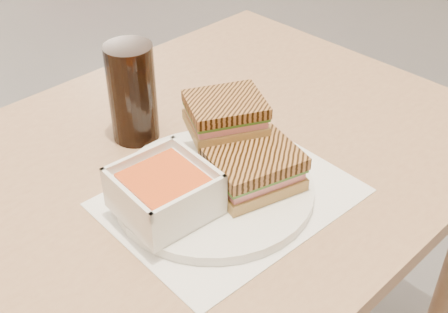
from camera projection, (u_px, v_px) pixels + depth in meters
main_table at (142, 248)px, 0.91m from camera, size 1.27×0.83×0.75m
tray_liner at (230, 197)px, 0.83m from camera, size 0.35×0.28×0.00m
plate at (214, 189)px, 0.83m from camera, size 0.29×0.29×0.02m
soup_bowl at (165, 193)px, 0.77m from camera, size 0.12×0.12×0.06m
panini_lower at (253, 168)px, 0.81m from camera, size 0.14×0.12×0.05m
panini_upper at (226, 114)px, 0.84m from camera, size 0.13×0.12×0.05m
cola_glass at (132, 93)px, 0.91m from camera, size 0.08×0.08×0.16m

